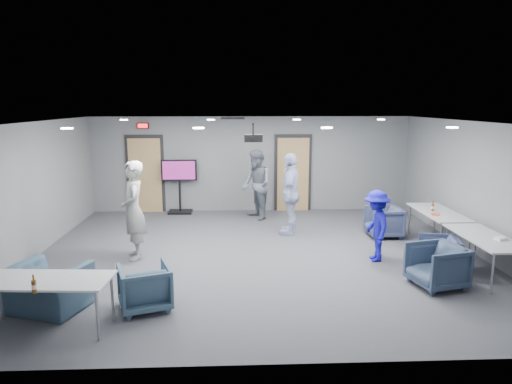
{
  "coord_description": "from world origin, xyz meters",
  "views": [
    {
      "loc": [
        -0.42,
        -8.93,
        3.06
      ],
      "look_at": [
        -0.01,
        0.61,
        1.2
      ],
      "focal_mm": 32.0,
      "sensor_mm": 36.0,
      "label": 1
    }
  ],
  "objects_px": {
    "person_d": "(376,226)",
    "bottle_right": "(433,207)",
    "person_b": "(257,185)",
    "chair_right_b": "(439,253)",
    "chair_right_a": "(384,222)",
    "table_front_left": "(44,282)",
    "chair_front_a": "(145,287)",
    "table_right_a": "(438,214)",
    "projector": "(253,138)",
    "chair_front_b": "(47,288)",
    "table_right_b": "(485,239)",
    "person_c": "(290,194)",
    "bottle_front": "(34,286)",
    "tv_stand": "(179,183)",
    "chair_right_c": "(437,266)",
    "person_a": "(133,210)"
  },
  "relations": [
    {
      "from": "person_d",
      "to": "bottle_right",
      "type": "bearing_deg",
      "value": 126.11
    },
    {
      "from": "person_b",
      "to": "chair_right_b",
      "type": "xyz_separation_m",
      "value": [
        3.24,
        -3.93,
        -0.62
      ]
    },
    {
      "from": "chair_right_a",
      "to": "bottle_right",
      "type": "distance_m",
      "value": 1.14
    },
    {
      "from": "table_front_left",
      "to": "person_d",
      "type": "bearing_deg",
      "value": 29.65
    },
    {
      "from": "chair_right_b",
      "to": "chair_front_a",
      "type": "height_order",
      "value": "chair_front_a"
    },
    {
      "from": "chair_right_a",
      "to": "table_right_a",
      "type": "bearing_deg",
      "value": 58.19
    },
    {
      "from": "projector",
      "to": "chair_front_b",
      "type": "bearing_deg",
      "value": -145.85
    },
    {
      "from": "table_right_b",
      "to": "person_c",
      "type": "bearing_deg",
      "value": 47.61
    },
    {
      "from": "chair_right_a",
      "to": "bottle_front",
      "type": "distance_m",
      "value": 7.57
    },
    {
      "from": "person_d",
      "to": "chair_right_b",
      "type": "height_order",
      "value": "person_d"
    },
    {
      "from": "chair_right_a",
      "to": "bottle_front",
      "type": "height_order",
      "value": "bottle_front"
    },
    {
      "from": "person_d",
      "to": "projector",
      "type": "distance_m",
      "value": 2.96
    },
    {
      "from": "chair_front_a",
      "to": "chair_front_b",
      "type": "xyz_separation_m",
      "value": [
        -1.44,
        0.0,
        0.0
      ]
    },
    {
      "from": "bottle_front",
      "to": "tv_stand",
      "type": "height_order",
      "value": "tv_stand"
    },
    {
      "from": "chair_front_b",
      "to": "chair_right_b",
      "type": "bearing_deg",
      "value": -148.93
    },
    {
      "from": "table_right_a",
      "to": "bottle_front",
      "type": "xyz_separation_m",
      "value": [
        -6.95,
        -4.06,
        0.13
      ]
    },
    {
      "from": "table_right_b",
      "to": "tv_stand",
      "type": "relative_size",
      "value": 1.19
    },
    {
      "from": "chair_right_c",
      "to": "tv_stand",
      "type": "bearing_deg",
      "value": -151.77
    },
    {
      "from": "chair_right_b",
      "to": "chair_right_c",
      "type": "height_order",
      "value": "chair_right_c"
    },
    {
      "from": "person_c",
      "to": "bottle_right",
      "type": "bearing_deg",
      "value": 87.84
    },
    {
      "from": "bottle_right",
      "to": "person_a",
      "type": "bearing_deg",
      "value": -173.59
    },
    {
      "from": "table_right_a",
      "to": "table_right_b",
      "type": "bearing_deg",
      "value": -180.0
    },
    {
      "from": "bottle_right",
      "to": "bottle_front",
      "type": "bearing_deg",
      "value": -148.94
    },
    {
      "from": "chair_right_a",
      "to": "chair_right_c",
      "type": "height_order",
      "value": "chair_right_c"
    },
    {
      "from": "person_a",
      "to": "person_c",
      "type": "bearing_deg",
      "value": 100.57
    },
    {
      "from": "chair_right_a",
      "to": "tv_stand",
      "type": "bearing_deg",
      "value": -117.89
    },
    {
      "from": "table_front_left",
      "to": "bottle_front",
      "type": "bearing_deg",
      "value": -76.81
    },
    {
      "from": "person_d",
      "to": "chair_right_c",
      "type": "relative_size",
      "value": 1.74
    },
    {
      "from": "person_b",
      "to": "chair_right_a",
      "type": "height_order",
      "value": "person_b"
    },
    {
      "from": "person_a",
      "to": "chair_front_b",
      "type": "distance_m",
      "value": 2.56
    },
    {
      "from": "person_c",
      "to": "projector",
      "type": "bearing_deg",
      "value": -14.92
    },
    {
      "from": "chair_right_b",
      "to": "chair_front_b",
      "type": "bearing_deg",
      "value": -64.21
    },
    {
      "from": "person_b",
      "to": "chair_front_a",
      "type": "xyz_separation_m",
      "value": [
        -1.93,
        -5.39,
        -0.59
      ]
    },
    {
      "from": "chair_right_a",
      "to": "chair_front_a",
      "type": "height_order",
      "value": "chair_right_a"
    },
    {
      "from": "person_c",
      "to": "chair_right_c",
      "type": "bearing_deg",
      "value": 46.69
    },
    {
      "from": "chair_front_b",
      "to": "table_front_left",
      "type": "height_order",
      "value": "table_front_left"
    },
    {
      "from": "person_a",
      "to": "person_b",
      "type": "relative_size",
      "value": 1.05
    },
    {
      "from": "table_right_a",
      "to": "tv_stand",
      "type": "relative_size",
      "value": 1.21
    },
    {
      "from": "tv_stand",
      "to": "chair_front_b",
      "type": "bearing_deg",
      "value": -101.39
    },
    {
      "from": "chair_right_c",
      "to": "chair_front_b",
      "type": "xyz_separation_m",
      "value": [
        -6.2,
        -0.63,
        -0.02
      ]
    },
    {
      "from": "chair_front_a",
      "to": "table_front_left",
      "type": "xyz_separation_m",
      "value": [
        -1.21,
        -0.6,
        0.34
      ]
    },
    {
      "from": "person_a",
      "to": "chair_front_a",
      "type": "distance_m",
      "value": 2.52
    },
    {
      "from": "person_c",
      "to": "chair_right_c",
      "type": "relative_size",
      "value": 2.38
    },
    {
      "from": "chair_front_a",
      "to": "chair_right_a",
      "type": "bearing_deg",
      "value": -162.75
    },
    {
      "from": "person_c",
      "to": "tv_stand",
      "type": "height_order",
      "value": "person_c"
    },
    {
      "from": "chair_right_c",
      "to": "person_b",
      "type": "bearing_deg",
      "value": -163.04
    },
    {
      "from": "bottle_right",
      "to": "projector",
      "type": "distance_m",
      "value": 4.35
    },
    {
      "from": "chair_front_b",
      "to": "person_d",
      "type": "bearing_deg",
      "value": -141.67
    },
    {
      "from": "person_d",
      "to": "bottle_front",
      "type": "bearing_deg",
      "value": -57.7
    },
    {
      "from": "person_d",
      "to": "projector",
      "type": "relative_size",
      "value": 3.92
    }
  ]
}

